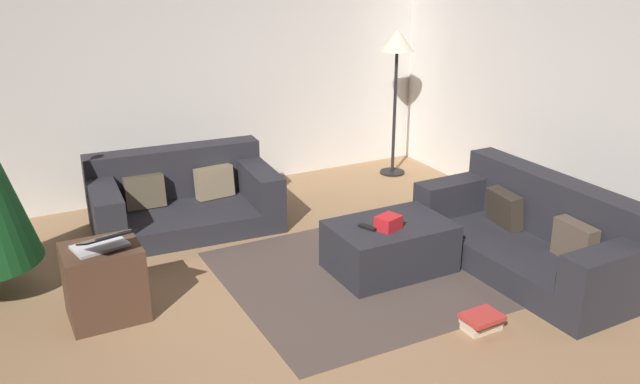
{
  "coord_description": "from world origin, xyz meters",
  "views": [
    {
      "loc": [
        -1.59,
        -3.55,
        2.52
      ],
      "look_at": [
        0.6,
        0.64,
        0.75
      ],
      "focal_mm": 37.79,
      "sensor_mm": 36.0,
      "label": 1
    }
  ],
  "objects_px": {
    "side_table": "(105,282)",
    "book_stack": "(481,321)",
    "gift_box": "(388,223)",
    "couch_right": "(535,236)",
    "couch_left": "(182,198)",
    "laptop": "(103,243)",
    "corner_lamp": "(397,51)",
    "tv_remote": "(368,227)",
    "ottoman": "(390,246)"
  },
  "relations": [
    {
      "from": "tv_remote",
      "to": "ottoman",
      "type": "bearing_deg",
      "value": -20.54
    },
    {
      "from": "side_table",
      "to": "corner_lamp",
      "type": "height_order",
      "value": "corner_lamp"
    },
    {
      "from": "ottoman",
      "to": "laptop",
      "type": "height_order",
      "value": "laptop"
    },
    {
      "from": "couch_left",
      "to": "laptop",
      "type": "relative_size",
      "value": 3.88
    },
    {
      "from": "gift_box",
      "to": "couch_right",
      "type": "bearing_deg",
      "value": -21.22
    },
    {
      "from": "couch_right",
      "to": "laptop",
      "type": "relative_size",
      "value": 4.32
    },
    {
      "from": "book_stack",
      "to": "side_table",
      "type": "bearing_deg",
      "value": 148.4
    },
    {
      "from": "book_stack",
      "to": "laptop",
      "type": "bearing_deg",
      "value": 149.34
    },
    {
      "from": "gift_box",
      "to": "tv_remote",
      "type": "distance_m",
      "value": 0.17
    },
    {
      "from": "laptop",
      "to": "corner_lamp",
      "type": "xyz_separation_m",
      "value": [
        3.53,
        1.77,
        0.79
      ]
    },
    {
      "from": "couch_right",
      "to": "ottoman",
      "type": "xyz_separation_m",
      "value": [
        -1.05,
        0.52,
        -0.08
      ]
    },
    {
      "from": "gift_box",
      "to": "side_table",
      "type": "xyz_separation_m",
      "value": [
        -2.11,
        0.38,
        -0.18
      ]
    },
    {
      "from": "laptop",
      "to": "corner_lamp",
      "type": "distance_m",
      "value": 4.03
    },
    {
      "from": "side_table",
      "to": "book_stack",
      "type": "xyz_separation_m",
      "value": [
        2.23,
        -1.37,
        -0.2
      ]
    },
    {
      "from": "side_table",
      "to": "book_stack",
      "type": "relative_size",
      "value": 1.89
    },
    {
      "from": "couch_right",
      "to": "tv_remote",
      "type": "height_order",
      "value": "couch_right"
    },
    {
      "from": "couch_left",
      "to": "side_table",
      "type": "distance_m",
      "value": 1.7
    },
    {
      "from": "ottoman",
      "to": "side_table",
      "type": "xyz_separation_m",
      "value": [
        -2.18,
        0.3,
        0.07
      ]
    },
    {
      "from": "book_stack",
      "to": "corner_lamp",
      "type": "height_order",
      "value": "corner_lamp"
    },
    {
      "from": "laptop",
      "to": "book_stack",
      "type": "height_order",
      "value": "laptop"
    },
    {
      "from": "corner_lamp",
      "to": "ottoman",
      "type": "bearing_deg",
      "value": -124.03
    },
    {
      "from": "couch_right",
      "to": "laptop",
      "type": "bearing_deg",
      "value": 75.48
    },
    {
      "from": "couch_right",
      "to": "side_table",
      "type": "relative_size",
      "value": 3.5
    },
    {
      "from": "tv_remote",
      "to": "side_table",
      "type": "relative_size",
      "value": 0.29
    },
    {
      "from": "book_stack",
      "to": "corner_lamp",
      "type": "relative_size",
      "value": 0.18
    },
    {
      "from": "ottoman",
      "to": "book_stack",
      "type": "distance_m",
      "value": 1.08
    },
    {
      "from": "couch_left",
      "to": "book_stack",
      "type": "height_order",
      "value": "couch_left"
    },
    {
      "from": "couch_left",
      "to": "tv_remote",
      "type": "height_order",
      "value": "couch_left"
    },
    {
      "from": "tv_remote",
      "to": "book_stack",
      "type": "height_order",
      "value": "tv_remote"
    },
    {
      "from": "corner_lamp",
      "to": "couch_right",
      "type": "bearing_deg",
      "value": -96.86
    },
    {
      "from": "gift_box",
      "to": "tv_remote",
      "type": "height_order",
      "value": "gift_box"
    },
    {
      "from": "book_stack",
      "to": "gift_box",
      "type": "bearing_deg",
      "value": 97.25
    },
    {
      "from": "tv_remote",
      "to": "laptop",
      "type": "xyz_separation_m",
      "value": [
        -1.96,
        0.25,
        0.19
      ]
    },
    {
      "from": "couch_left",
      "to": "side_table",
      "type": "height_order",
      "value": "couch_left"
    },
    {
      "from": "ottoman",
      "to": "side_table",
      "type": "relative_size",
      "value": 1.75
    },
    {
      "from": "tv_remote",
      "to": "book_stack",
      "type": "xyz_separation_m",
      "value": [
        0.26,
        -1.07,
        -0.34
      ]
    },
    {
      "from": "couch_left",
      "to": "laptop",
      "type": "distance_m",
      "value": 1.77
    },
    {
      "from": "side_table",
      "to": "ottoman",
      "type": "bearing_deg",
      "value": -7.9
    },
    {
      "from": "laptop",
      "to": "corner_lamp",
      "type": "bearing_deg",
      "value": 26.58
    },
    {
      "from": "gift_box",
      "to": "corner_lamp",
      "type": "relative_size",
      "value": 0.11
    },
    {
      "from": "laptop",
      "to": "side_table",
      "type": "bearing_deg",
      "value": 101.57
    },
    {
      "from": "side_table",
      "to": "couch_right",
      "type": "bearing_deg",
      "value": -14.27
    },
    {
      "from": "couch_left",
      "to": "book_stack",
      "type": "distance_m",
      "value": 3.04
    },
    {
      "from": "couch_left",
      "to": "book_stack",
      "type": "relative_size",
      "value": 5.94
    },
    {
      "from": "tv_remote",
      "to": "corner_lamp",
      "type": "distance_m",
      "value": 2.74
    },
    {
      "from": "couch_right",
      "to": "tv_remote",
      "type": "distance_m",
      "value": 1.38
    },
    {
      "from": "side_table",
      "to": "corner_lamp",
      "type": "distance_m",
      "value": 4.09
    },
    {
      "from": "couch_right",
      "to": "tv_remote",
      "type": "bearing_deg",
      "value": 66.56
    },
    {
      "from": "tv_remote",
      "to": "laptop",
      "type": "distance_m",
      "value": 1.98
    },
    {
      "from": "couch_left",
      "to": "corner_lamp",
      "type": "height_order",
      "value": "corner_lamp"
    }
  ]
}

